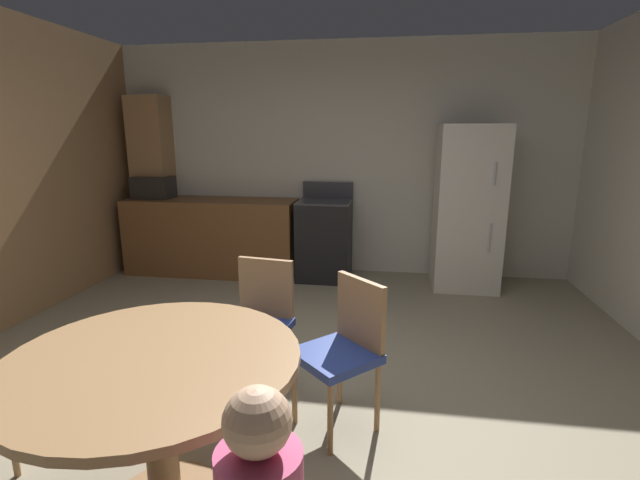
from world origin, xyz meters
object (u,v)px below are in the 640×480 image
refrigerator (468,208)px  dining_table (156,388)px  chair_north (260,318)px  microwave (154,187)px  chair_northeast (345,344)px  oven_range (325,239)px

refrigerator → dining_table: 3.88m
refrigerator → chair_north: 2.92m
microwave → dining_table: size_ratio=0.35×
chair_northeast → chair_north: same height
refrigerator → chair_north: refrigerator is taller
refrigerator → chair_north: (-1.65, -2.38, -0.38)m
dining_table → chair_north: size_ratio=1.43×
oven_range → chair_north: bearing=-91.8°
microwave → dining_table: microwave is taller
microwave → chair_northeast: microwave is taller
chair_northeast → chair_north: (-0.59, 0.29, 0.00)m
refrigerator → chair_northeast: refrigerator is taller
dining_table → chair_north: 1.06m
microwave → chair_north: size_ratio=0.51×
microwave → oven_range: bearing=0.1°
refrigerator → microwave: size_ratio=4.00×
oven_range → chair_north: 2.44m
microwave → chair_north: microwave is taller
oven_range → refrigerator: size_ratio=0.62×
chair_north → dining_table: bearing=-0.0°
refrigerator → microwave: (-3.65, 0.05, 0.15)m
oven_range → dining_table: bearing=-93.8°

